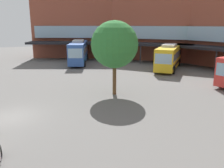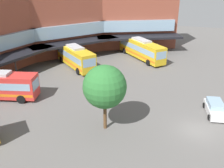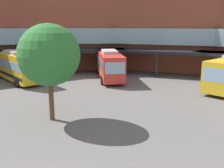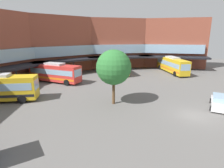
% 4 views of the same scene
% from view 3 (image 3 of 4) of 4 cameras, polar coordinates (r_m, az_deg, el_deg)
% --- Properties ---
extents(station_building, '(74.63, 34.76, 12.94)m').
position_cam_3_polar(station_building, '(33.36, -0.96, 11.53)').
color(station_building, brown).
rests_on(station_building, ground).
extents(bus_0, '(4.82, 10.63, 3.68)m').
position_cam_3_polar(bus_0, '(34.38, -0.56, 4.24)').
color(bus_0, red).
rests_on(bus_0, ground).
extents(bus_3, '(9.16, 9.18, 3.76)m').
position_cam_3_polar(bus_3, '(34.99, -19.82, 3.71)').
color(bus_3, gold).
rests_on(bus_3, ground).
extents(plaza_tree, '(4.41, 4.41, 7.01)m').
position_cam_3_polar(plaza_tree, '(19.36, -13.31, 6.01)').
color(plaza_tree, brown).
rests_on(plaza_tree, ground).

